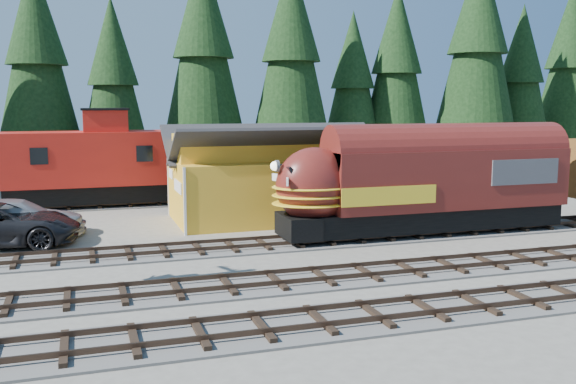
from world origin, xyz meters
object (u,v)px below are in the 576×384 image
object	(u,v)px
locomotive	(417,187)
caboose	(89,163)
depot	(283,167)
pickup_truck_b	(17,218)

from	to	relation	value
locomotive	caboose	world-z (taller)	caboose
depot	caboose	world-z (taller)	caboose
locomotive	pickup_truck_b	distance (m)	19.61
depot	caboose	xyz separation A→B (m)	(-10.30, 7.50, -0.15)
locomotive	pickup_truck_b	world-z (taller)	locomotive
depot	locomotive	xyz separation A→B (m)	(4.87, -6.50, -0.51)
pickup_truck_b	depot	bearing A→B (deg)	-84.49
depot	locomotive	bearing A→B (deg)	-53.18
depot	pickup_truck_b	xyz separation A→B (m)	(-13.86, -0.85, -2.03)
depot	locomotive	world-z (taller)	depot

